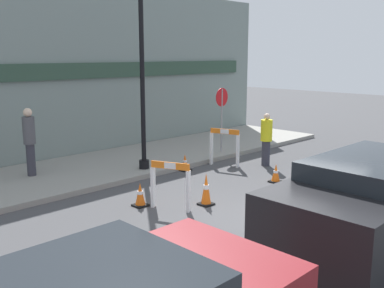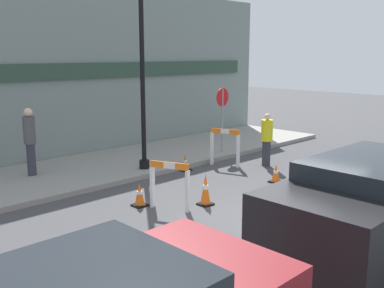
{
  "view_description": "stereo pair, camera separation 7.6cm",
  "coord_description": "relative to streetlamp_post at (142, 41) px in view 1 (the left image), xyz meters",
  "views": [
    {
      "loc": [
        -7.07,
        -4.72,
        3.32
      ],
      "look_at": [
        1.05,
        3.51,
        1.0
      ],
      "focal_mm": 42.0,
      "sensor_mm": 36.0,
      "label": 1
    },
    {
      "loc": [
        -7.02,
        -4.77,
        3.32
      ],
      "look_at": [
        1.05,
        3.51,
        1.0
      ],
      "focal_mm": 42.0,
      "sensor_mm": 36.0,
      "label": 2
    }
  ],
  "objects": [
    {
      "name": "streetlamp_post",
      "position": [
        0.0,
        0.0,
        0.0
      ],
      "size": [
        0.44,
        0.44,
        5.51
      ],
      "color": "black",
      "rests_on": "sidewalk_slab"
    },
    {
      "name": "traffic_cone_4",
      "position": [
        1.88,
        -3.17,
        -3.43
      ],
      "size": [
        0.3,
        0.3,
        0.49
      ],
      "color": "black",
      "rests_on": "ground_plane"
    },
    {
      "name": "person_worker",
      "position": [
        3.17,
        -1.9,
        -2.81
      ],
      "size": [
        0.36,
        0.36,
        1.59
      ],
      "rotation": [
        0.0,
        0.0,
        -3.1
      ],
      "color": "#33333D",
      "rests_on": "ground_plane"
    },
    {
      "name": "parked_car_1",
      "position": [
        -1.09,
        -7.07,
        -2.66
      ],
      "size": [
        4.28,
        1.91,
        1.79
      ],
      "color": "black",
      "rests_on": "ground_plane"
    },
    {
      "name": "traffic_cone_0",
      "position": [
        1.01,
        -0.62,
        -3.43
      ],
      "size": [
        0.3,
        0.3,
        0.48
      ],
      "color": "black",
      "rests_on": "ground_plane"
    },
    {
      "name": "sidewalk_slab",
      "position": [
        -0.64,
        1.23,
        -3.59
      ],
      "size": [
        18.0,
        3.49,
        0.14
      ],
      "color": "gray",
      "rests_on": "ground_plane"
    },
    {
      "name": "barricade_0",
      "position": [
        -1.5,
        -2.79,
        -3.09
      ],
      "size": [
        0.48,
        0.88,
        1.06
      ],
      "rotation": [
        0.0,
        0.0,
        5.12
      ],
      "color": "white",
      "rests_on": "ground_plane"
    },
    {
      "name": "traffic_cone_3",
      "position": [
        0.69,
        -4.5,
        -3.31
      ],
      "size": [
        0.3,
        0.3,
        0.72
      ],
      "color": "black",
      "rests_on": "ground_plane"
    },
    {
      "name": "barricade_1",
      "position": [
        2.25,
        -1.05,
        -3.05
      ],
      "size": [
        0.41,
        0.92,
        1.13
      ],
      "rotation": [
        0.0,
        0.0,
        8.17
      ],
      "color": "white",
      "rests_on": "ground_plane"
    },
    {
      "name": "traffic_cone_2",
      "position": [
        -0.74,
        -3.13,
        -3.31
      ],
      "size": [
        0.3,
        0.3,
        0.73
      ],
      "color": "black",
      "rests_on": "ground_plane"
    },
    {
      "name": "stop_sign",
      "position": [
        3.23,
        -0.04,
        -2.11
      ],
      "size": [
        0.6,
        0.06,
        2.11
      ],
      "rotation": [
        0.0,
        0.0,
        3.2
      ],
      "color": "gray",
      "rests_on": "sidewalk_slab"
    },
    {
      "name": "traffic_cone_1",
      "position": [
        -1.84,
        -2.16,
        -3.41
      ],
      "size": [
        0.3,
        0.3,
        0.54
      ],
      "color": "black",
      "rests_on": "ground_plane"
    },
    {
      "name": "person_pedestrian",
      "position": [
        -2.61,
        1.52,
        -2.54
      ],
      "size": [
        0.39,
        0.39,
        1.81
      ],
      "rotation": [
        0.0,
        0.0,
        2.87
      ],
      "color": "#33333D",
      "rests_on": "sidewalk_slab"
    },
    {
      "name": "storefront_facade",
      "position": [
        -0.64,
        3.05,
        -0.91
      ],
      "size": [
        18.0,
        0.22,
        5.5
      ],
      "color": "gray",
      "rests_on": "ground_plane"
    },
    {
      "name": "ground_plane",
      "position": [
        -0.64,
        -5.02,
        -3.66
      ],
      "size": [
        60.0,
        60.0,
        0.0
      ],
      "primitive_type": "plane",
      "color": "#424244"
    }
  ]
}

